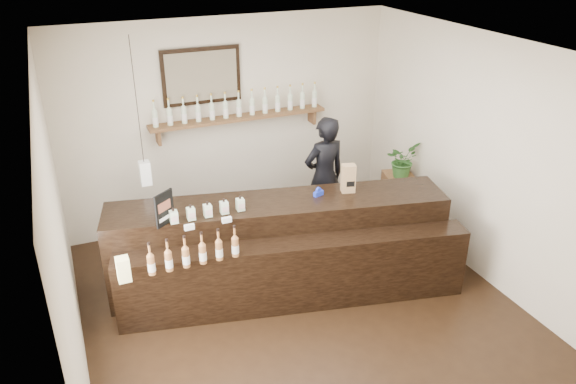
% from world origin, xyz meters
% --- Properties ---
extents(ground, '(5.00, 5.00, 0.00)m').
position_xyz_m(ground, '(0.00, 0.00, 0.00)').
color(ground, black).
rests_on(ground, ground).
extents(room_shell, '(5.00, 5.00, 5.00)m').
position_xyz_m(room_shell, '(0.00, 0.00, 1.70)').
color(room_shell, beige).
rests_on(room_shell, ground).
extents(back_wall_decor, '(2.66, 0.96, 1.69)m').
position_xyz_m(back_wall_decor, '(-0.14, 2.37, 1.75)').
color(back_wall_decor, '#55331D').
rests_on(back_wall_decor, ground).
extents(counter, '(3.84, 1.79, 1.23)m').
position_xyz_m(counter, '(-0.03, 0.56, 0.50)').
color(counter, black).
rests_on(counter, ground).
extents(promo_sign, '(0.21, 0.17, 0.36)m').
position_xyz_m(promo_sign, '(-1.28, 0.66, 1.24)').
color(promo_sign, black).
rests_on(promo_sign, counter).
extents(paper_bag, '(0.17, 0.15, 0.33)m').
position_xyz_m(paper_bag, '(0.80, 0.61, 1.22)').
color(paper_bag, '#886141').
rests_on(paper_bag, counter).
extents(tape_dispenser, '(0.13, 0.08, 0.10)m').
position_xyz_m(tape_dispenser, '(0.44, 0.65, 1.10)').
color(tape_dispenser, '#1A2FBB').
rests_on(tape_dispenser, counter).
extents(side_cabinet, '(0.50, 0.60, 0.75)m').
position_xyz_m(side_cabinet, '(2.00, 1.31, 0.38)').
color(side_cabinet, '#55331D').
rests_on(side_cabinet, ground).
extents(potted_plant, '(0.55, 0.53, 0.47)m').
position_xyz_m(potted_plant, '(2.00, 1.31, 0.99)').
color(potted_plant, '#306127').
rests_on(potted_plant, side_cabinet).
extents(shopkeeper, '(0.72, 0.52, 1.86)m').
position_xyz_m(shopkeeper, '(0.97, 1.55, 0.93)').
color(shopkeeper, black).
rests_on(shopkeeper, ground).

